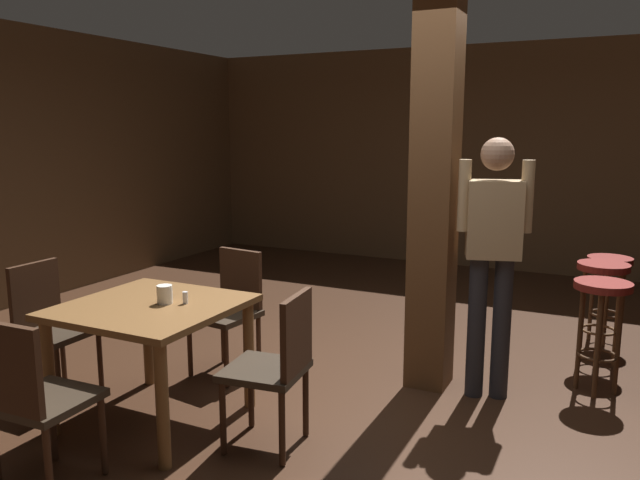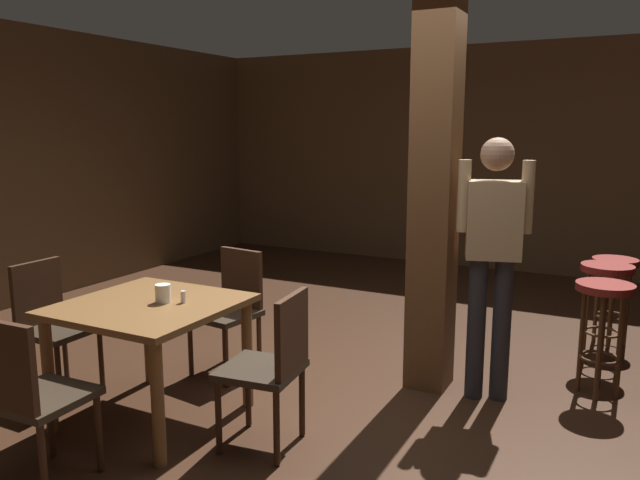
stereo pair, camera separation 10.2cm
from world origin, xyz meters
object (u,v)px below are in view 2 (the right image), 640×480
at_px(salt_shaker, 183,297).
at_px(bar_stool_near, 603,311).
at_px(napkin_cup, 163,293).
at_px(dining_table, 150,322).
at_px(standing_person, 493,250).
at_px(chair_west, 51,320).
at_px(chair_south, 30,393).
at_px(chair_east, 273,362).
at_px(chair_north, 231,304).
at_px(bar_stool_far, 614,280).
at_px(bar_stool_mid, 606,290).

relative_size(salt_shaker, bar_stool_near, 0.09).
bearing_deg(napkin_cup, dining_table, -148.02).
xyz_separation_m(salt_shaker, standing_person, (1.57, 1.16, 0.22)).
xyz_separation_m(chair_west, salt_shaker, (1.05, 0.11, 0.27)).
bearing_deg(chair_south, standing_person, 50.49).
bearing_deg(chair_south, chair_east, 46.89).
relative_size(chair_south, chair_west, 1.00).
bearing_deg(chair_west, napkin_cup, 3.56).
bearing_deg(dining_table, standing_person, 35.53).
height_order(chair_north, bar_stool_far, chair_north).
xyz_separation_m(chair_south, napkin_cup, (0.06, 0.91, 0.29)).
height_order(napkin_cup, bar_stool_far, napkin_cup).
height_order(napkin_cup, bar_stool_mid, napkin_cup).
height_order(chair_east, salt_shaker, chair_east).
bearing_deg(chair_west, chair_north, 45.95).
xyz_separation_m(salt_shaker, bar_stool_far, (2.24, 2.68, -0.23)).
relative_size(napkin_cup, bar_stool_far, 0.15).
xyz_separation_m(chair_south, bar_stool_far, (2.42, 3.64, 0.04)).
relative_size(salt_shaker, standing_person, 0.04).
bearing_deg(bar_stool_far, chair_south, -123.59).
height_order(chair_north, standing_person, standing_person).
height_order(chair_west, napkin_cup, chair_west).
bearing_deg(bar_stool_near, chair_south, -133.72).
relative_size(napkin_cup, bar_stool_near, 0.14).
bearing_deg(chair_west, bar_stool_near, 26.91).
distance_m(dining_table, chair_west, 0.87).
relative_size(chair_west, bar_stool_near, 1.15).
bearing_deg(chair_north, chair_south, -88.93).
bearing_deg(chair_east, chair_west, -178.40).
xyz_separation_m(chair_east, napkin_cup, (-0.78, 0.01, 0.29)).
bearing_deg(salt_shaker, chair_north, 104.90).
relative_size(dining_table, napkin_cup, 8.77).
relative_size(chair_south, salt_shaker, 12.24).
height_order(chair_west, bar_stool_mid, chair_west).
distance_m(salt_shaker, bar_stool_mid, 3.07).
distance_m(chair_east, napkin_cup, 0.83).
distance_m(chair_east, standing_person, 1.60).
xyz_separation_m(chair_west, napkin_cup, (0.94, 0.06, 0.29)).
bearing_deg(chair_north, standing_person, 12.49).
bearing_deg(napkin_cup, bar_stool_near, 34.44).
bearing_deg(chair_south, bar_stool_mid, 52.29).
relative_size(chair_east, standing_person, 0.52).
bearing_deg(salt_shaker, napkin_cup, -156.30).
xyz_separation_m(chair_east, bar_stool_far, (1.58, 2.74, 0.04)).
bearing_deg(chair_east, chair_south, -133.11).
relative_size(salt_shaker, bar_stool_far, 0.10).
xyz_separation_m(chair_east, chair_west, (-1.72, -0.05, 0.00)).
relative_size(standing_person, bar_stool_near, 2.23).
height_order(chair_east, bar_stool_far, chair_east).
xyz_separation_m(chair_north, bar_stool_near, (2.43, 0.79, 0.08)).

